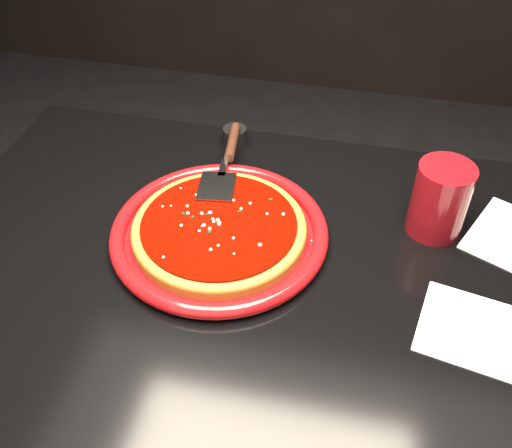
{
  "coord_description": "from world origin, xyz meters",
  "views": [
    {
      "loc": [
        0.15,
        -0.66,
        1.46
      ],
      "look_at": [
        -0.02,
        0.08,
        0.77
      ],
      "focal_mm": 40.0,
      "sensor_mm": 36.0,
      "label": 1
    }
  ],
  "objects_px": {
    "table": "(258,383)",
    "ramekin": "(235,136)",
    "pizza_server": "(226,161)",
    "cup": "(440,200)",
    "plate": "(219,232)"
  },
  "relations": [
    {
      "from": "plate",
      "to": "pizza_server",
      "type": "xyz_separation_m",
      "value": [
        -0.03,
        0.17,
        0.03
      ]
    },
    {
      "from": "plate",
      "to": "ramekin",
      "type": "height_order",
      "value": "ramekin"
    },
    {
      "from": "plate",
      "to": "pizza_server",
      "type": "height_order",
      "value": "pizza_server"
    },
    {
      "from": "table",
      "to": "plate",
      "type": "height_order",
      "value": "plate"
    },
    {
      "from": "ramekin",
      "to": "table",
      "type": "bearing_deg",
      "value": -69.51
    },
    {
      "from": "table",
      "to": "cup",
      "type": "bearing_deg",
      "value": 28.12
    },
    {
      "from": "table",
      "to": "cup",
      "type": "relative_size",
      "value": 8.73
    },
    {
      "from": "cup",
      "to": "ramekin",
      "type": "height_order",
      "value": "cup"
    },
    {
      "from": "table",
      "to": "pizza_server",
      "type": "bearing_deg",
      "value": 117.79
    },
    {
      "from": "cup",
      "to": "pizza_server",
      "type": "bearing_deg",
      "value": 172.15
    },
    {
      "from": "plate",
      "to": "cup",
      "type": "height_order",
      "value": "cup"
    },
    {
      "from": "cup",
      "to": "ramekin",
      "type": "xyz_separation_m",
      "value": [
        -0.42,
        0.18,
        -0.05
      ]
    },
    {
      "from": "table",
      "to": "ramekin",
      "type": "distance_m",
      "value": 0.54
    },
    {
      "from": "pizza_server",
      "to": "cup",
      "type": "relative_size",
      "value": 2.07
    },
    {
      "from": "table",
      "to": "pizza_server",
      "type": "distance_m",
      "value": 0.48
    }
  ]
}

